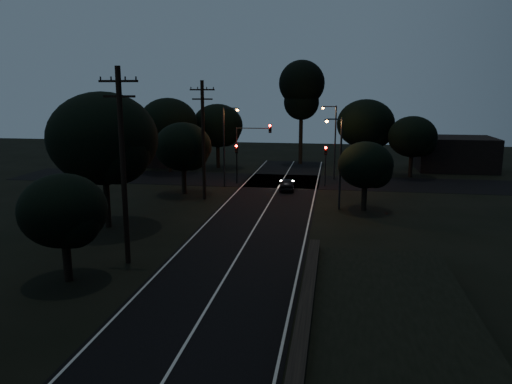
% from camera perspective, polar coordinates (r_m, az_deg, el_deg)
% --- Properties ---
extents(road_surface, '(60.00, 70.00, 0.03)m').
position_cam_1_polar(road_surface, '(43.31, 1.49, -1.32)').
color(road_surface, black).
rests_on(road_surface, ground).
extents(utility_pole_mid, '(2.20, 0.30, 11.00)m').
position_cam_1_polar(utility_pole_mid, '(28.47, -14.98, 3.12)').
color(utility_pole_mid, black).
rests_on(utility_pole_mid, ground).
extents(utility_pole_far, '(2.20, 0.30, 10.50)m').
position_cam_1_polar(utility_pole_far, '(44.44, -6.05, 6.11)').
color(utility_pole_far, black).
rests_on(utility_pole_far, ground).
extents(tree_left_b, '(4.43, 4.43, 5.63)m').
position_cam_1_polar(tree_left_b, '(26.99, -20.97, -2.25)').
color(tree_left_b, black).
rests_on(tree_left_b, ground).
extents(tree_left_c, '(7.62, 7.62, 9.63)m').
position_cam_1_polar(tree_left_c, '(36.35, -16.78, 5.60)').
color(tree_left_c, black).
rests_on(tree_left_c, ground).
extents(tree_left_d, '(5.32, 5.32, 6.75)m').
position_cam_1_polar(tree_left_d, '(47.01, -8.16, 5.00)').
color(tree_left_d, black).
rests_on(tree_left_d, ground).
extents(tree_far_nw, '(6.27, 6.27, 7.94)m').
position_cam_1_polar(tree_far_nw, '(62.42, -4.24, 7.45)').
color(tree_far_nw, black).
rests_on(tree_far_nw, ground).
extents(tree_far_w, '(6.85, 6.85, 8.74)m').
position_cam_1_polar(tree_far_w, '(59.91, -9.82, 7.64)').
color(tree_far_w, black).
rests_on(tree_far_w, ground).
extents(tree_far_ne, '(6.78, 6.78, 8.58)m').
position_cam_1_polar(tree_far_ne, '(60.82, 12.65, 7.47)').
color(tree_far_ne, black).
rests_on(tree_far_ne, ground).
extents(tree_far_e, '(5.37, 5.37, 6.82)m').
position_cam_1_polar(tree_far_e, '(58.48, 17.64, 5.92)').
color(tree_far_e, black).
rests_on(tree_far_e, ground).
extents(tree_right_a, '(4.45, 4.45, 5.65)m').
position_cam_1_polar(tree_right_a, '(41.15, 12.63, 2.88)').
color(tree_right_a, black).
rests_on(tree_right_a, ground).
extents(tall_pine, '(5.89, 5.89, 13.39)m').
position_cam_1_polar(tall_pine, '(65.85, 5.23, 11.58)').
color(tall_pine, black).
rests_on(tall_pine, ground).
extents(building_left, '(10.00, 8.00, 4.40)m').
position_cam_1_polar(building_left, '(68.13, -13.05, 5.05)').
color(building_left, black).
rests_on(building_left, ground).
extents(building_right, '(9.00, 7.00, 4.00)m').
position_cam_1_polar(building_right, '(65.78, 21.77, 4.11)').
color(building_right, black).
rests_on(building_right, ground).
extents(signal_left, '(0.28, 0.35, 4.10)m').
position_cam_1_polar(signal_left, '(52.16, -2.22, 4.07)').
color(signal_left, black).
rests_on(signal_left, ground).
extents(signal_right, '(0.28, 0.35, 4.10)m').
position_cam_1_polar(signal_right, '(51.17, 7.96, 3.82)').
color(signal_right, black).
rests_on(signal_right, ground).
extents(signal_mast, '(3.70, 0.35, 6.25)m').
position_cam_1_polar(signal_mast, '(51.68, -0.39, 5.69)').
color(signal_mast, black).
rests_on(signal_mast, ground).
extents(streetlight_a, '(1.66, 0.26, 8.00)m').
position_cam_1_polar(streetlight_a, '(50.16, -3.48, 5.82)').
color(streetlight_a, black).
rests_on(streetlight_a, ground).
extents(streetlight_b, '(1.66, 0.26, 8.00)m').
position_cam_1_polar(streetlight_b, '(54.94, 8.85, 6.22)').
color(streetlight_b, black).
rests_on(streetlight_b, ground).
extents(streetlight_c, '(1.46, 0.26, 7.50)m').
position_cam_1_polar(streetlight_c, '(41.06, 9.42, 3.96)').
color(streetlight_c, black).
rests_on(streetlight_c, ground).
extents(car, '(1.70, 3.61, 1.19)m').
position_cam_1_polar(car, '(48.89, 3.55, 0.88)').
color(car, black).
rests_on(car, ground).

